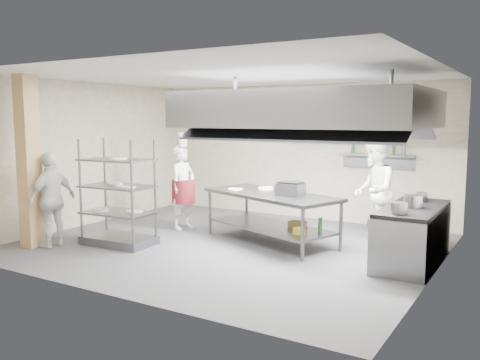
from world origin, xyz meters
The scene contains 23 objects.
floor centered at (0.00, 0.00, 0.00)m, with size 7.00×7.00×0.00m, color #353538.
ceiling centered at (0.00, 0.00, 3.00)m, with size 7.00×7.00×0.00m, color silver.
wall_back centered at (0.00, 3.00, 1.50)m, with size 7.00×7.00×0.00m, color gray.
wall_left centered at (-3.50, 0.00, 1.50)m, with size 6.00×6.00×0.00m, color gray.
wall_right centered at (3.50, 0.00, 1.50)m, with size 6.00×6.00×0.00m, color gray.
column centered at (-2.90, -1.90, 1.50)m, with size 0.30×0.30×3.00m, color tan.
exhaust_hood centered at (1.30, 0.40, 2.40)m, with size 4.00×2.50×0.60m, color slate.
hood_strip_a centered at (0.40, 0.40, 2.08)m, with size 1.60×0.12×0.04m, color white.
hood_strip_b centered at (2.20, 0.40, 2.08)m, with size 1.60×0.12×0.04m, color white.
wall_shelf centered at (1.80, 2.84, 1.50)m, with size 1.50×0.28×0.04m, color slate.
island centered at (0.57, 0.55, 0.46)m, with size 2.63×1.10×0.91m, color gray, non-canonical shape.
island_worktop centered at (0.57, 0.55, 0.88)m, with size 2.63×1.10×0.06m, color slate.
island_undershelf centered at (0.57, 0.55, 0.30)m, with size 2.42×0.99×0.04m, color slate.
pass_rack centered at (-1.70, -1.00, 0.95)m, with size 1.26×0.74×1.89m, color slate, non-canonical shape.
cooking_range centered at (3.08, 0.50, 0.42)m, with size 0.80×2.00×0.84m, color gray.
range_top centered at (3.08, 0.50, 0.87)m, with size 0.78×1.96×0.06m, color black.
chef_head centered at (-1.49, 0.63, 0.85)m, with size 0.62×0.41×1.70m, color white.
chef_line centered at (2.16, 1.50, 0.95)m, with size 0.92×0.72×1.90m, color silver.
chef_plating centered at (-2.60, -1.69, 0.84)m, with size 0.98×0.41×1.68m, color white.
griddle centered at (0.99, 0.48, 1.02)m, with size 0.44×0.34×0.22m, color gray.
wicker_basket centered at (1.10, 0.55, 0.38)m, with size 0.29×0.20×0.13m, color brown.
stockpot centered at (3.09, 0.41, 1.00)m, with size 0.28×0.28×0.19m, color gray.
plate_stack centered at (-1.70, -1.00, 0.61)m, with size 0.28×0.28×0.05m, color white.
Camera 1 is at (4.78, -7.52, 2.28)m, focal length 38.00 mm.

